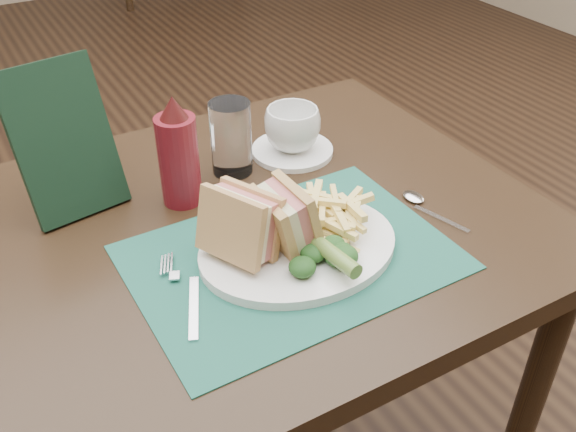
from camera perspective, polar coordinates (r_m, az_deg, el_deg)
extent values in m
plane|color=black|center=(1.87, -9.60, -11.19)|extent=(7.00, 7.00, 0.00)
cube|color=#195243|center=(0.94, 0.28, -3.67)|extent=(0.46, 0.33, 0.00)
cylinder|color=#54762D|center=(0.89, 3.58, -3.10)|extent=(0.03, 0.12, 0.03)
cylinder|color=white|center=(1.19, 0.39, 5.84)|extent=(0.16, 0.16, 0.01)
imported|color=white|center=(1.17, 0.39, 7.75)|extent=(0.14, 0.14, 0.08)
cylinder|color=white|center=(1.11, -5.09, 6.91)|extent=(0.08, 0.08, 0.13)
cube|color=black|center=(1.04, -19.32, 6.30)|extent=(0.16, 0.11, 0.24)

